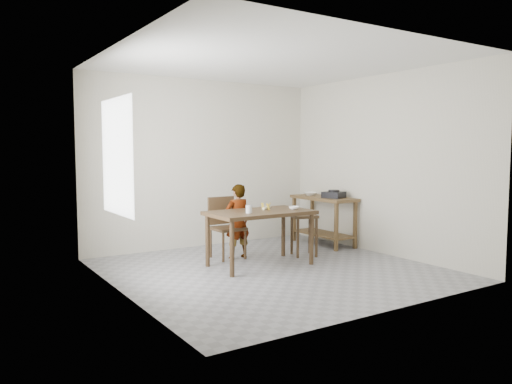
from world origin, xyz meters
TOP-DOWN VIEW (x-y plane):
  - floor at (0.00, 0.00)m, footprint 4.00×4.00m
  - ceiling at (0.00, 0.00)m, footprint 4.00×4.00m
  - wall_back at (0.00, 2.02)m, footprint 4.00×0.04m
  - wall_front at (0.00, -2.02)m, footprint 4.00×0.04m
  - wall_left at (-2.02, 0.00)m, footprint 0.04×4.00m
  - wall_right at (2.02, 0.00)m, footprint 0.04×4.00m
  - window_pane at (-1.97, 0.20)m, footprint 0.02×1.10m
  - dining_table at (0.00, 0.30)m, footprint 1.40×0.80m
  - prep_counter at (1.72, 1.00)m, footprint 0.50×1.20m
  - child at (-0.02, 0.87)m, footprint 0.40×0.26m
  - dining_chair at (-0.14, 0.94)m, footprint 0.44×0.44m
  - stool at (0.90, 0.48)m, footprint 0.44×0.44m
  - glass_tumbler at (-0.24, 0.19)m, footprint 0.08×0.08m
  - small_bowl at (0.48, 0.18)m, footprint 0.15×0.15m
  - banana at (0.16, 0.38)m, footprint 0.22×0.19m
  - serving_bowl at (1.69, 1.31)m, footprint 0.25×0.25m
  - gas_burner at (1.72, 0.75)m, footprint 0.39×0.39m

SIDE VIEW (x-z plane):
  - floor at x=0.00m, z-range -0.04..0.00m
  - stool at x=0.90m, z-range 0.00..0.62m
  - dining_table at x=0.00m, z-range 0.00..0.75m
  - prep_counter at x=1.72m, z-range 0.00..0.80m
  - dining_chair at x=-0.14m, z-range 0.00..0.89m
  - child at x=-0.02m, z-range 0.00..1.08m
  - small_bowl at x=0.48m, z-range 0.75..0.79m
  - banana at x=0.16m, z-range 0.75..0.81m
  - glass_tumbler at x=-0.24m, z-range 0.75..0.85m
  - serving_bowl at x=1.69m, z-range 0.80..0.86m
  - gas_burner at x=1.72m, z-range 0.80..0.90m
  - wall_back at x=0.00m, z-range 0.00..2.70m
  - wall_front at x=0.00m, z-range 0.00..2.70m
  - wall_left at x=-2.02m, z-range 0.00..2.70m
  - wall_right at x=2.02m, z-range 0.00..2.70m
  - window_pane at x=-1.97m, z-range 0.85..2.15m
  - ceiling at x=0.00m, z-range 2.70..2.74m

